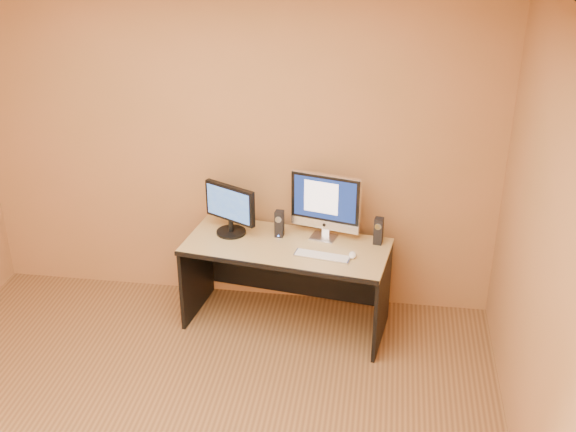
# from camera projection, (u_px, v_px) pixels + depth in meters

# --- Properties ---
(walls) EXTENTS (4.00, 4.00, 2.60)m
(walls) POSITION_uv_depth(u_px,v_px,m) (153.00, 281.00, 3.66)
(walls) COLOR #A06840
(walls) RESTS_ON ground
(ceiling) EXTENTS (4.00, 4.00, 0.00)m
(ceiling) POSITION_uv_depth(u_px,v_px,m) (128.00, 21.00, 3.08)
(ceiling) COLOR white
(ceiling) RESTS_ON walls
(desk) EXTENTS (1.56, 0.85, 0.69)m
(desk) POSITION_uv_depth(u_px,v_px,m) (286.00, 285.00, 5.43)
(desk) COLOR tan
(desk) RESTS_ON ground
(imac) EXTENTS (0.56, 0.31, 0.51)m
(imac) POSITION_uv_depth(u_px,v_px,m) (324.00, 207.00, 5.27)
(imac) COLOR silver
(imac) RESTS_ON desk
(second_monitor) EXTENTS (0.50, 0.40, 0.39)m
(second_monitor) POSITION_uv_depth(u_px,v_px,m) (230.00, 210.00, 5.37)
(second_monitor) COLOR black
(second_monitor) RESTS_ON desk
(speaker_left) EXTENTS (0.07, 0.07, 0.20)m
(speaker_left) POSITION_uv_depth(u_px,v_px,m) (279.00, 224.00, 5.37)
(speaker_left) COLOR black
(speaker_left) RESTS_ON desk
(speaker_right) EXTENTS (0.07, 0.08, 0.20)m
(speaker_right) POSITION_uv_depth(u_px,v_px,m) (378.00, 231.00, 5.26)
(speaker_right) COLOR black
(speaker_right) RESTS_ON desk
(keyboard) EXTENTS (0.41, 0.17, 0.02)m
(keyboard) POSITION_uv_depth(u_px,v_px,m) (322.00, 256.00, 5.12)
(keyboard) COLOR #B4B4B8
(keyboard) RESTS_ON desk
(mouse) EXTENTS (0.06, 0.10, 0.03)m
(mouse) POSITION_uv_depth(u_px,v_px,m) (352.00, 255.00, 5.12)
(mouse) COLOR white
(mouse) RESTS_ON desk
(cable_a) EXTENTS (0.09, 0.19, 0.01)m
(cable_a) POSITION_uv_depth(u_px,v_px,m) (327.00, 229.00, 5.50)
(cable_a) COLOR black
(cable_a) RESTS_ON desk
(cable_b) EXTENTS (0.11, 0.13, 0.01)m
(cable_b) POSITION_uv_depth(u_px,v_px,m) (325.00, 229.00, 5.50)
(cable_b) COLOR black
(cable_b) RESTS_ON desk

